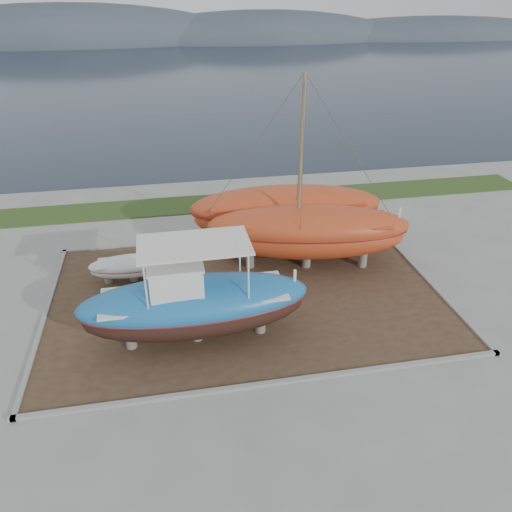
{
  "coord_description": "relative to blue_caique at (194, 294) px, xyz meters",
  "views": [
    {
      "loc": [
        -3.28,
        -15.62,
        13.08
      ],
      "look_at": [
        0.48,
        4.0,
        2.1
      ],
      "focal_mm": 35.0,
      "sensor_mm": 36.0,
      "label": 1
    }
  ],
  "objects": [
    {
      "name": "orange_bare_hull",
      "position": [
        5.58,
        7.44,
        -0.52
      ],
      "size": [
        10.63,
        3.96,
        3.41
      ],
      "primitive_type": null,
      "rotation": [
        0.0,
        0.0,
        -0.08
      ],
      "color": "#B23C1B",
      "rests_on": "dirt_patch"
    },
    {
      "name": "blue_caique",
      "position": [
        0.0,
        0.0,
        0.0
      ],
      "size": [
        9.28,
        2.96,
        4.45
      ],
      "primitive_type": null,
      "rotation": [
        0.0,
        0.0,
        0.01
      ],
      "color": "#1C6BB0",
      "rests_on": "dirt_patch"
    },
    {
      "name": "grass_strip",
      "position": [
        2.56,
        14.42,
        -2.24
      ],
      "size": [
        44.0,
        3.0,
        0.08
      ],
      "primitive_type": "cube",
      "color": "#284219",
      "rests_on": "ground"
    },
    {
      "name": "sea",
      "position": [
        2.56,
        68.92,
        -2.28
      ],
      "size": [
        260.0,
        100.0,
        0.04
      ],
      "primitive_type": null,
      "color": "#182231",
      "rests_on": "ground"
    },
    {
      "name": "mountain_ridge",
      "position": [
        2.56,
        123.92,
        -2.28
      ],
      "size": [
        200.0,
        36.0,
        20.0
      ],
      "primitive_type": null,
      "color": "#333D49",
      "rests_on": "ground"
    },
    {
      "name": "ground",
      "position": [
        2.56,
        -1.08,
        -2.28
      ],
      "size": [
        140.0,
        140.0,
        0.0
      ],
      "primitive_type": "plane",
      "color": "gray",
      "rests_on": "ground"
    },
    {
      "name": "white_dinghy",
      "position": [
        -2.7,
        5.31,
        -1.6
      ],
      "size": [
        4.18,
        1.58,
        1.25
      ],
      "primitive_type": null,
      "rotation": [
        0.0,
        0.0,
        0.0
      ],
      "color": "white",
      "rests_on": "dirt_patch"
    },
    {
      "name": "curb_frame",
      "position": [
        2.56,
        2.92,
        -2.21
      ],
      "size": [
        18.6,
        12.6,
        0.15
      ],
      "primitive_type": null,
      "color": "gray",
      "rests_on": "ground"
    },
    {
      "name": "dirt_patch",
      "position": [
        2.56,
        2.92,
        -2.25
      ],
      "size": [
        18.0,
        12.0,
        0.06
      ],
      "primitive_type": "cube",
      "color": "#422D1E",
      "rests_on": "ground"
    },
    {
      "name": "orange_sailboat",
      "position": [
        6.1,
        4.99,
        2.6
      ],
      "size": [
        10.54,
        4.76,
        9.65
      ],
      "primitive_type": null,
      "rotation": [
        0.0,
        0.0,
        -0.18
      ],
      "color": "#B23C1B",
      "rests_on": "dirt_patch"
    }
  ]
}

